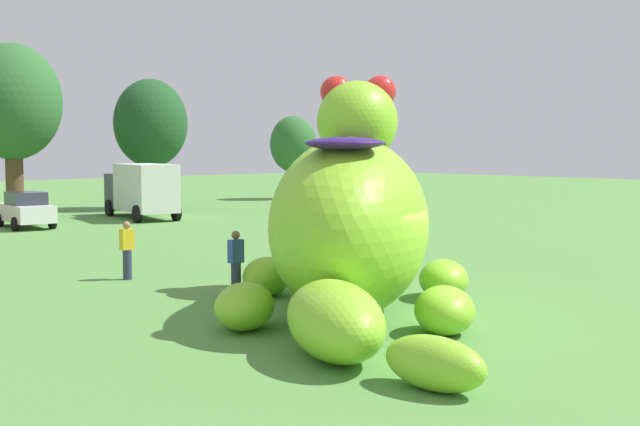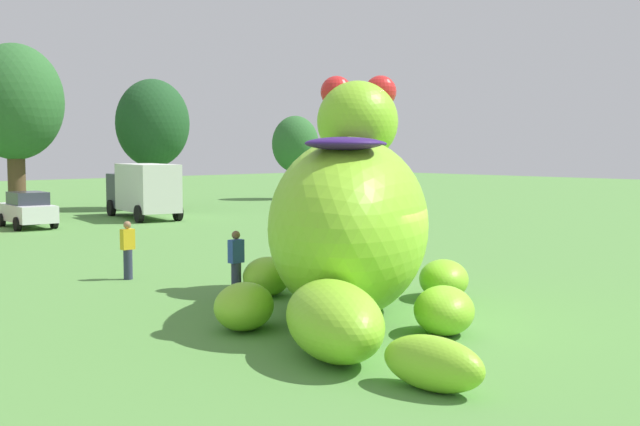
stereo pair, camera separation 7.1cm
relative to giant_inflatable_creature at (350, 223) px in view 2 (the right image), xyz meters
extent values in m
plane|color=#568E42|center=(0.10, -1.47, -2.11)|extent=(160.00, 160.00, 0.00)
ellipsoid|color=#8CD12D|center=(0.00, 0.02, -0.06)|extent=(7.90, 7.53, 4.10)
ellipsoid|color=#8CD12D|center=(2.34, 2.05, 2.42)|extent=(3.22, 3.20, 2.16)
sphere|color=red|center=(2.19, 2.72, 3.24)|extent=(0.87, 0.87, 0.87)
sphere|color=red|center=(2.98, 1.82, 3.24)|extent=(0.87, 0.87, 0.87)
ellipsoid|color=navy|center=(1.24, 1.10, 1.82)|extent=(2.07, 2.10, 0.27)
ellipsoid|color=navy|center=(0.00, 0.02, 1.82)|extent=(2.07, 2.10, 0.27)
ellipsoid|color=navy|center=(-1.38, -1.17, 1.82)|extent=(2.07, 2.10, 0.27)
ellipsoid|color=#8CD12D|center=(0.02, 3.06, -1.61)|extent=(2.15, 2.10, 1.00)
ellipsoid|color=#8CD12D|center=(3.01, -0.38, -1.61)|extent=(2.15, 2.10, 1.00)
ellipsoid|color=#8CD12D|center=(-2.89, 0.29, -1.61)|extent=(2.15, 2.10, 1.00)
ellipsoid|color=#8CD12D|center=(-0.14, -2.87, -1.61)|extent=(2.15, 2.10, 1.00)
ellipsoid|color=#8CD12D|center=(-3.17, -2.72, -1.40)|extent=(3.03, 3.66, 1.44)
ellipsoid|color=#8CD12D|center=(-3.36, -5.19, -1.68)|extent=(0.96, 1.92, 0.88)
cube|color=white|center=(3.00, 24.75, -1.39)|extent=(2.16, 4.27, 0.80)
cube|color=#2D333D|center=(2.99, 24.61, -0.69)|extent=(1.71, 2.13, 0.60)
cylinder|color=black|center=(2.30, 26.11, -1.79)|extent=(0.31, 0.66, 0.64)
cylinder|color=black|center=(3.99, 25.92, -1.79)|extent=(0.31, 0.66, 0.64)
cylinder|color=black|center=(2.01, 23.59, -1.79)|extent=(0.31, 0.66, 0.64)
cylinder|color=black|center=(3.70, 23.40, -1.79)|extent=(0.31, 0.66, 0.64)
cube|color=#333842|center=(10.21, 27.80, -0.71)|extent=(2.32, 2.17, 1.90)
cube|color=silver|center=(9.57, 24.67, -0.41)|extent=(2.98, 4.93, 2.50)
cylinder|color=black|center=(9.23, 28.00, -1.66)|extent=(0.46, 0.94, 0.90)
cylinder|color=black|center=(11.19, 27.60, -1.66)|extent=(0.46, 0.94, 0.90)
cylinder|color=black|center=(8.22, 23.30, -1.66)|extent=(0.46, 0.94, 0.90)
cylinder|color=black|center=(10.27, 22.88, -1.66)|extent=(0.46, 0.94, 0.90)
cylinder|color=brown|center=(5.67, 32.24, -0.41)|extent=(0.97, 0.97, 3.40)
ellipsoid|color=#2D662D|center=(5.67, 32.24, 4.28)|extent=(5.44, 5.44, 6.53)
cylinder|color=brown|center=(13.70, 30.79, -0.70)|extent=(0.81, 0.81, 2.83)
ellipsoid|color=#1E4C23|center=(13.70, 30.79, 3.20)|extent=(4.53, 4.53, 5.43)
cylinder|color=brown|center=(26.57, 32.05, -1.03)|extent=(0.62, 0.62, 2.16)
ellipsoid|color=#2D662D|center=(26.57, 32.05, 1.95)|extent=(3.46, 3.46, 4.15)
cylinder|color=#2D334C|center=(-1.32, 7.82, -1.67)|extent=(0.26, 0.26, 0.88)
cube|color=gold|center=(-1.32, 7.82, -0.93)|extent=(0.38, 0.22, 0.60)
sphere|color=#9E7051|center=(-1.32, 7.82, -0.51)|extent=(0.22, 0.22, 0.22)
cylinder|color=#2D334C|center=(-0.67, 3.49, -1.67)|extent=(0.26, 0.26, 0.88)
cube|color=#2D4CA5|center=(-0.67, 3.49, -0.93)|extent=(0.38, 0.22, 0.60)
sphere|color=brown|center=(-0.67, 3.49, -0.51)|extent=(0.22, 0.22, 0.22)
cylinder|color=black|center=(6.36, 7.28, -1.67)|extent=(0.26, 0.26, 0.88)
cube|color=black|center=(6.36, 7.28, -0.93)|extent=(0.38, 0.22, 0.60)
sphere|color=beige|center=(6.36, 7.28, -0.51)|extent=(0.22, 0.22, 0.22)
camera|label=1|loc=(-13.41, -13.19, 1.75)|focal=45.83mm
camera|label=2|loc=(-13.36, -13.24, 1.75)|focal=45.83mm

